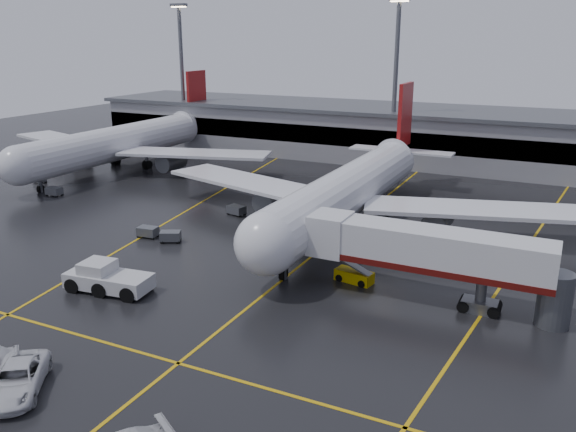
% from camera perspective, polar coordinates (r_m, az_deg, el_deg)
% --- Properties ---
extents(ground, '(220.00, 220.00, 0.00)m').
position_cam_1_polar(ground, '(56.18, 2.73, -3.63)').
color(ground, black).
rests_on(ground, ground).
extents(apron_line_centre, '(0.25, 90.00, 0.02)m').
position_cam_1_polar(apron_line_centre, '(56.18, 2.73, -3.62)').
color(apron_line_centre, gold).
rests_on(apron_line_centre, ground).
extents(apron_line_stop, '(60.00, 0.25, 0.02)m').
position_cam_1_polar(apron_line_stop, '(38.89, -10.63, -13.91)').
color(apron_line_stop, gold).
rests_on(apron_line_stop, ground).
extents(apron_line_left, '(9.99, 69.35, 0.02)m').
position_cam_1_polar(apron_line_left, '(73.81, -8.52, 1.29)').
color(apron_line_left, gold).
rests_on(apron_line_left, ground).
extents(apron_line_right, '(7.57, 69.64, 0.02)m').
position_cam_1_polar(apron_line_right, '(61.70, 22.16, -2.99)').
color(apron_line_right, gold).
rests_on(apron_line_right, ground).
extents(terminal, '(122.00, 19.00, 8.60)m').
position_cam_1_polar(terminal, '(99.69, 13.86, 7.62)').
color(terminal, gray).
rests_on(terminal, ground).
extents(light_mast_left, '(3.00, 1.20, 25.45)m').
position_cam_1_polar(light_mast_left, '(111.79, -10.30, 14.05)').
color(light_mast_left, '#595B60').
rests_on(light_mast_left, ground).
extents(light_mast_mid, '(3.00, 1.20, 25.45)m').
position_cam_1_polar(light_mast_mid, '(94.08, 10.44, 13.52)').
color(light_mast_mid, '#595B60').
rests_on(light_mast_mid, ground).
extents(main_airliner, '(48.80, 45.60, 14.10)m').
position_cam_1_polar(main_airliner, '(63.56, 6.26, 2.73)').
color(main_airliner, silver).
rests_on(main_airliner, ground).
extents(second_airliner, '(48.80, 45.60, 14.10)m').
position_cam_1_polar(second_airliner, '(95.24, -15.70, 6.99)').
color(second_airliner, silver).
rests_on(second_airliner, ground).
extents(jet_bridge, '(19.90, 3.40, 6.05)m').
position_cam_1_polar(jet_bridge, '(46.09, 13.48, -3.61)').
color(jet_bridge, silver).
rests_on(jet_bridge, ground).
extents(pushback_tractor, '(7.33, 3.75, 2.52)m').
position_cam_1_polar(pushback_tractor, '(49.98, -17.22, -5.88)').
color(pushback_tractor, '#BDBDBF').
rests_on(pushback_tractor, ground).
extents(belt_loader, '(3.40, 1.98, 2.04)m').
position_cam_1_polar(belt_loader, '(49.93, 6.46, -5.82)').
color(belt_loader, '#CBA803').
rests_on(belt_loader, ground).
extents(service_van_a, '(5.66, 6.46, 1.66)m').
position_cam_1_polar(service_van_a, '(38.55, -24.87, -14.22)').
color(service_van_a, silver).
rests_on(service_van_a, ground).
extents(baggage_cart_a, '(2.37, 2.06, 1.12)m').
position_cam_1_polar(baggage_cart_a, '(60.10, -11.37, -1.92)').
color(baggage_cart_a, '#595B60').
rests_on(baggage_cart_a, ground).
extents(baggage_cart_b, '(2.13, 1.51, 1.12)m').
position_cam_1_polar(baggage_cart_b, '(62.01, -13.49, -1.47)').
color(baggage_cart_b, '#595B60').
rests_on(baggage_cart_b, ground).
extents(baggage_cart_c, '(2.25, 1.73, 1.12)m').
position_cam_1_polar(baggage_cart_c, '(68.10, -5.04, 0.61)').
color(baggage_cart_c, '#595B60').
rests_on(baggage_cart_c, ground).
extents(baggage_cart_d, '(2.33, 1.91, 1.12)m').
position_cam_1_polar(baggage_cart_d, '(90.38, -23.04, 3.42)').
color(baggage_cart_d, '#595B60').
rests_on(baggage_cart_d, ground).
extents(baggage_cart_e, '(2.03, 1.35, 1.12)m').
position_cam_1_polar(baggage_cart_e, '(82.00, -21.81, 2.28)').
color(baggage_cart_e, '#595B60').
rests_on(baggage_cart_e, ground).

